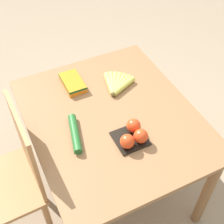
{
  "coord_description": "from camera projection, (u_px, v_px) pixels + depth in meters",
  "views": [
    {
      "loc": [
        -1.04,
        0.5,
        1.99
      ],
      "look_at": [
        0.0,
        0.0,
        0.76
      ],
      "focal_mm": 50.0,
      "sensor_mm": 36.0,
      "label": 1
    }
  ],
  "objects": [
    {
      "name": "ground_plane",
      "position": [
        112.0,
        184.0,
        2.25
      ],
      "size": [
        12.0,
        12.0,
        0.0
      ],
      "primitive_type": "plane",
      "color": "gray"
    },
    {
      "name": "carrot_bag",
      "position": [
        73.0,
        82.0,
        1.87
      ],
      "size": [
        0.19,
        0.11,
        0.04
      ],
      "color": "orange",
      "rests_on": "dining_table"
    },
    {
      "name": "banana_bunch",
      "position": [
        117.0,
        84.0,
        1.86
      ],
      "size": [
        0.2,
        0.19,
        0.04
      ],
      "color": "brown",
      "rests_on": "dining_table"
    },
    {
      "name": "chair",
      "position": [
        13.0,
        179.0,
        1.7
      ],
      "size": [
        0.43,
        0.41,
        0.96
      ],
      "rotation": [
        0.0,
        0.0,
        3.17
      ],
      "color": "#A87547",
      "rests_on": "ground_plane"
    },
    {
      "name": "tomato_pack",
      "position": [
        133.0,
        135.0,
        1.57
      ],
      "size": [
        0.16,
        0.16,
        0.08
      ],
      "color": "black",
      "rests_on": "dining_table"
    },
    {
      "name": "dining_table",
      "position": [
        112.0,
        129.0,
        1.79
      ],
      "size": [
        1.06,
        0.89,
        0.73
      ],
      "color": "olive",
      "rests_on": "ground_plane"
    },
    {
      "name": "cucumber_near",
      "position": [
        75.0,
        133.0,
        1.6
      ],
      "size": [
        0.24,
        0.1,
        0.04
      ],
      "color": "#236028",
      "rests_on": "dining_table"
    }
  ]
}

